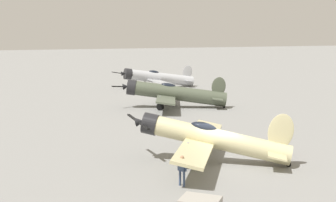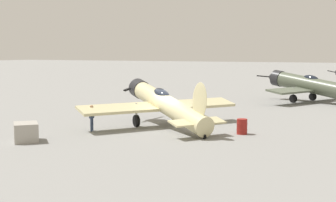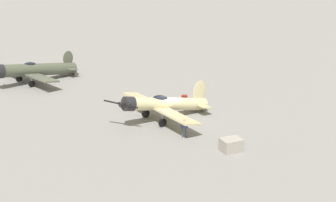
{
  "view_description": "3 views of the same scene",
  "coord_description": "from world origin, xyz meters",
  "px_view_note": "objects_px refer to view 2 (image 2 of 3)",
  "views": [
    {
      "loc": [
        13.62,
        24.0,
        8.01
      ],
      "look_at": [
        -3.2,
        -15.25,
        1.6
      ],
      "focal_mm": 48.77,
      "sensor_mm": 36.0,
      "label": 1
    },
    {
      "loc": [
        -13.44,
        26.85,
        4.96
      ],
      "look_at": [
        0.0,
        -0.0,
        1.8
      ],
      "focal_mm": 49.92,
      "sensor_mm": 36.0,
      "label": 2
    },
    {
      "loc": [
        37.06,
        14.91,
        14.75
      ],
      "look_at": [
        0.0,
        -0.0,
        1.8
      ],
      "focal_mm": 46.97,
      "sensor_mm": 36.0,
      "label": 3
    }
  ],
  "objects_px": {
    "ground_crew_mechanic": "(92,115)",
    "fuel_drum": "(242,127)",
    "airplane_foreground": "(164,104)",
    "equipment_crate": "(26,132)",
    "airplane_mid_apron": "(315,86)"
  },
  "relations": [
    {
      "from": "airplane_mid_apron",
      "to": "equipment_crate",
      "type": "relative_size",
      "value": 5.76
    },
    {
      "from": "airplane_mid_apron",
      "to": "ground_crew_mechanic",
      "type": "relative_size",
      "value": 7.22
    },
    {
      "from": "airplane_foreground",
      "to": "fuel_drum",
      "type": "distance_m",
      "value": 5.47
    },
    {
      "from": "airplane_foreground",
      "to": "fuel_drum",
      "type": "bearing_deg",
      "value": -147.31
    },
    {
      "from": "ground_crew_mechanic",
      "to": "airplane_mid_apron",
      "type": "bearing_deg",
      "value": 46.31
    },
    {
      "from": "airplane_mid_apron",
      "to": "fuel_drum",
      "type": "xyz_separation_m",
      "value": [
        1.0,
        20.2,
        -1.14
      ]
    },
    {
      "from": "ground_crew_mechanic",
      "to": "equipment_crate",
      "type": "distance_m",
      "value": 4.66
    },
    {
      "from": "airplane_foreground",
      "to": "equipment_crate",
      "type": "bearing_deg",
      "value": 93.55
    },
    {
      "from": "airplane_foreground",
      "to": "ground_crew_mechanic",
      "type": "distance_m",
      "value": 4.82
    },
    {
      "from": "airplane_mid_apron",
      "to": "fuel_drum",
      "type": "relative_size",
      "value": 12.78
    },
    {
      "from": "airplane_mid_apron",
      "to": "ground_crew_mechanic",
      "type": "bearing_deg",
      "value": 91.18
    },
    {
      "from": "airplane_mid_apron",
      "to": "airplane_foreground",
      "type": "bearing_deg",
      "value": 96.33
    },
    {
      "from": "airplane_foreground",
      "to": "airplane_mid_apron",
      "type": "bearing_deg",
      "value": -73.15
    },
    {
      "from": "ground_crew_mechanic",
      "to": "airplane_foreground",
      "type": "bearing_deg",
      "value": 23.08
    },
    {
      "from": "ground_crew_mechanic",
      "to": "fuel_drum",
      "type": "relative_size",
      "value": 1.77
    }
  ]
}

